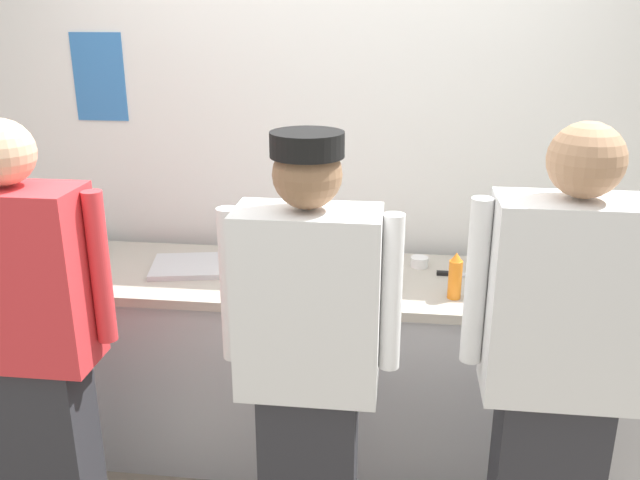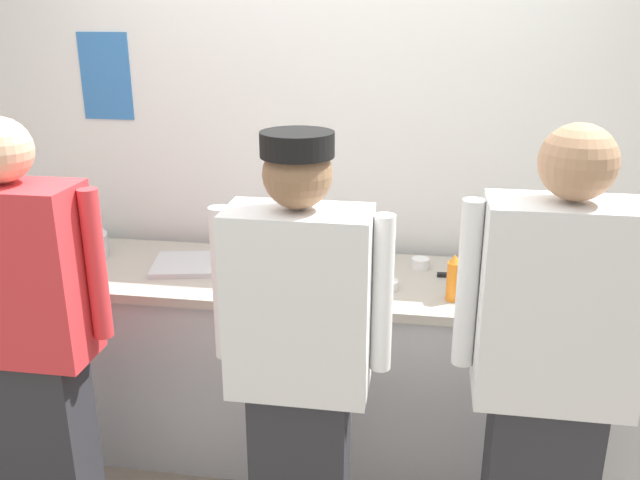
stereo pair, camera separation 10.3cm
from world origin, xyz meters
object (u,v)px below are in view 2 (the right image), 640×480
object	(u,v)px
chef_far_right	(550,376)
chef_near_left	(29,336)
chef_center	(300,362)
plate_stack_front	(308,269)
squeeze_bottle_primary	(453,278)
ramekin_orange_sauce	(271,278)
squeeze_bottle_secondary	(556,282)
mixing_bowl_steel	(75,247)
ramekin_red_sauce	(516,276)
ramekin_yellow_sauce	(387,284)
ramekin_green_sauce	(420,263)
chefs_knife	(463,277)
sheet_tray	(202,264)

from	to	relation	value
chef_far_right	chef_near_left	bearing A→B (deg)	179.40
chef_center	plate_stack_front	distance (m)	0.79
squeeze_bottle_primary	ramekin_orange_sauce	distance (m)	0.77
chef_near_left	squeeze_bottle_primary	size ratio (longest dim) A/B	8.53
chef_far_right	squeeze_bottle_secondary	world-z (taller)	chef_far_right
chef_center	squeeze_bottle_primary	size ratio (longest dim) A/B	8.45
chef_far_right	ramekin_orange_sauce	bearing A→B (deg)	149.32
mixing_bowl_steel	ramekin_red_sauce	world-z (taller)	mixing_bowl_steel
squeeze_bottle_secondary	ramekin_red_sauce	xyz separation A→B (m)	(-0.13, 0.19, -0.06)
plate_stack_front	mixing_bowl_steel	world-z (taller)	mixing_bowl_steel
chef_near_left	ramekin_yellow_sauce	bearing A→B (deg)	26.88
chef_far_right	plate_stack_front	size ratio (longest dim) A/B	7.38
plate_stack_front	ramekin_green_sauce	world-z (taller)	plate_stack_front
ramekin_orange_sauce	squeeze_bottle_secondary	bearing A→B (deg)	-0.03
chef_center	ramekin_orange_sauce	bearing A→B (deg)	111.14
chef_far_right	chefs_knife	world-z (taller)	chef_far_right
chef_center	plate_stack_front	world-z (taller)	chef_center
plate_stack_front	chef_center	bearing A→B (deg)	-82.07
plate_stack_front	squeeze_bottle_primary	xyz separation A→B (m)	(0.63, -0.19, 0.07)
mixing_bowl_steel	chefs_knife	distance (m)	1.81
chef_far_right	squeeze_bottle_primary	size ratio (longest dim) A/B	8.68
chef_far_right	ramekin_orange_sauce	size ratio (longest dim) A/B	17.27
plate_stack_front	ramekin_yellow_sauce	world-z (taller)	plate_stack_front
chef_center	chefs_knife	size ratio (longest dim) A/B	6.07
chef_center	sheet_tray	size ratio (longest dim) A/B	3.86
mixing_bowl_steel	squeeze_bottle_primary	distance (m)	1.77
squeeze_bottle_primary	sheet_tray	bearing A→B (deg)	170.25
squeeze_bottle_primary	ramekin_yellow_sauce	distance (m)	0.29
chef_far_right	squeeze_bottle_primary	distance (m)	0.66
mixing_bowl_steel	chef_far_right	bearing A→B (deg)	-21.20
chef_far_right	mixing_bowl_steel	world-z (taller)	chef_far_right
ramekin_orange_sauce	ramekin_green_sauce	distance (m)	0.70
sheet_tray	squeeze_bottle_secondary	xyz separation A→B (m)	(1.53, -0.15, 0.08)
chef_far_right	squeeze_bottle_primary	xyz separation A→B (m)	(-0.29, 0.58, 0.08)
mixing_bowl_steel	ramekin_yellow_sauce	xyz separation A→B (m)	(1.49, -0.14, -0.03)
ramekin_orange_sauce	ramekin_yellow_sauce	bearing A→B (deg)	2.97
chef_near_left	mixing_bowl_steel	size ratio (longest dim) A/B	5.49
plate_stack_front	chefs_knife	distance (m)	0.68
ramekin_orange_sauce	ramekin_green_sauce	world-z (taller)	ramekin_orange_sauce
squeeze_bottle_secondary	ramekin_green_sauce	xyz separation A→B (m)	(-0.54, 0.29, -0.06)
squeeze_bottle_primary	ramekin_green_sauce	world-z (taller)	squeeze_bottle_primary
chef_near_left	ramekin_orange_sauce	size ratio (longest dim) A/B	16.98
ramekin_green_sauce	chef_near_left	bearing A→B (deg)	-147.07
ramekin_green_sauce	ramekin_orange_sauce	bearing A→B (deg)	-155.29
mixing_bowl_steel	chefs_knife	xyz separation A→B (m)	(1.81, 0.03, -0.05)
ramekin_yellow_sauce	ramekin_red_sauce	size ratio (longest dim) A/B	1.11
ramekin_yellow_sauce	chefs_knife	bearing A→B (deg)	28.24
plate_stack_front	ramekin_green_sauce	size ratio (longest dim) A/B	2.88
chef_near_left	chefs_knife	xyz separation A→B (m)	(1.58, 0.81, 0.01)
sheet_tray	chefs_knife	world-z (taller)	sheet_tray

